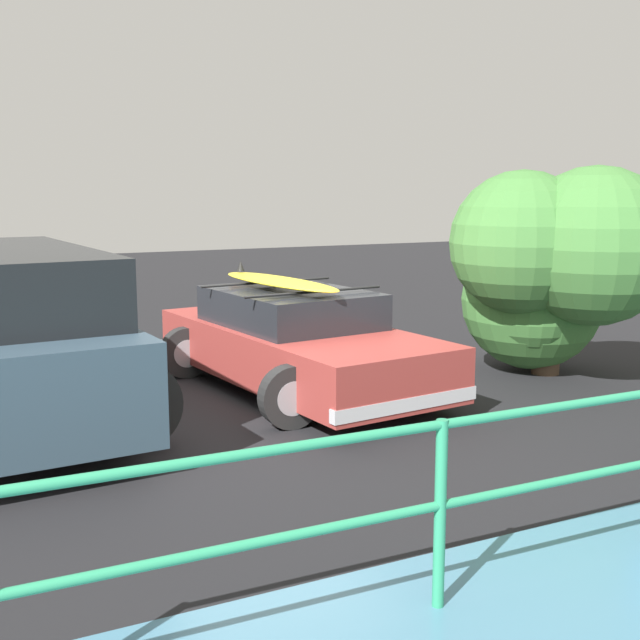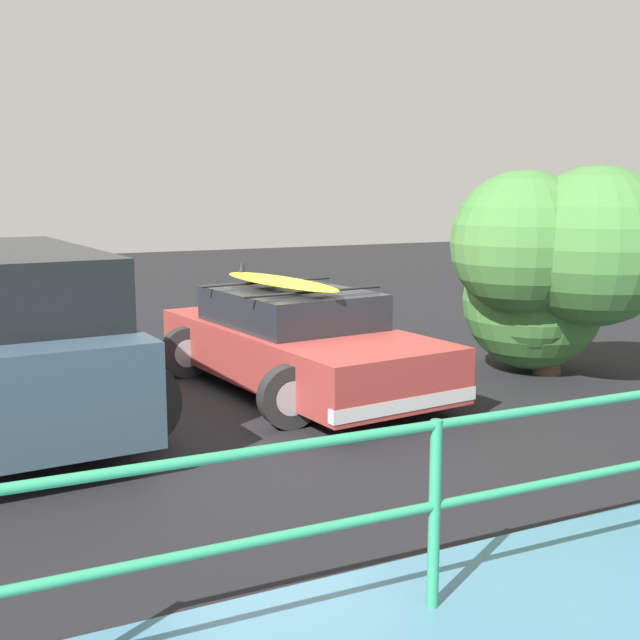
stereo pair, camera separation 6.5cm
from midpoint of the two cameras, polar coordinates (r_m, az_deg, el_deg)
The scene contains 4 objects.
ground_plane at distance 9.51m, azimuth -2.99°, elevation -5.57°, with size 44.00×44.00×0.02m, color black.
sedan_car at distance 9.78m, azimuth -1.50°, elevation -1.50°, with size 2.74×4.47×1.49m.
suv_car at distance 8.87m, azimuth -21.30°, elevation -0.90°, with size 2.84×5.05×1.84m.
bush_near_left at distance 10.55m, azimuth 16.26°, elevation 3.55°, with size 2.52×2.88×2.72m.
Camera 2 is at (3.58, 8.46, 2.44)m, focal length 45.00 mm.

